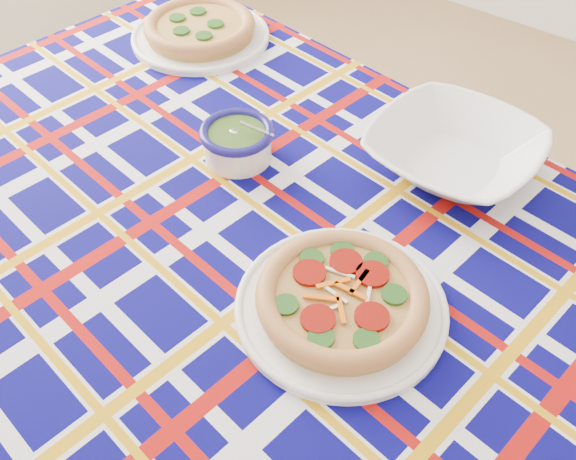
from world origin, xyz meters
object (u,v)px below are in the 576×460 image
Objects in this scene: pesto_bowl at (237,140)px; serving_bowl at (454,152)px; main_focaccia_plate at (342,297)px; dining_table at (262,272)px.

serving_bowl is at bearing 33.64° from pesto_bowl.
serving_bowl reaches higher than main_focaccia_plate.
pesto_bowl is (-0.17, 0.14, 0.12)m from dining_table.
main_focaccia_plate is at bearing -26.42° from pesto_bowl.
dining_table is 12.91× the size of pesto_bowl.
main_focaccia_plate is 1.08× the size of serving_bowl.
dining_table is at bearing -113.88° from serving_bowl.
main_focaccia_plate is at bearing -3.94° from dining_table.
serving_bowl is (0.32, 0.21, -0.00)m from pesto_bowl.
dining_table is 0.25m from pesto_bowl.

